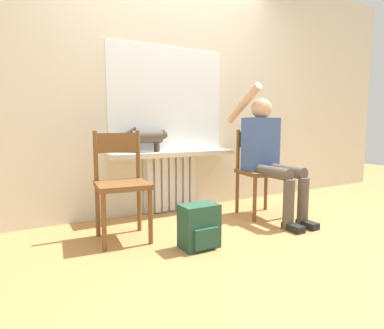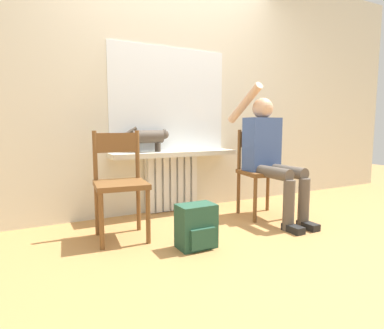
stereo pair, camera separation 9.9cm
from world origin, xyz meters
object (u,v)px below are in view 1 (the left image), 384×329
object	(u,v)px
person	(268,151)
chair_right	(259,170)
cat	(148,137)
chair_left	(121,182)
backpack	(199,226)

from	to	relation	value
person	chair_right	bearing A→B (deg)	87.02
chair_right	cat	bearing A→B (deg)	161.40
chair_left	cat	world-z (taller)	cat
cat	person	bearing A→B (deg)	-33.67
chair_left	chair_right	size ratio (longest dim) A/B	1.00
person	backpack	xyz separation A→B (m)	(-0.99, -0.35, -0.50)
backpack	cat	bearing A→B (deg)	89.62
chair_left	chair_right	xyz separation A→B (m)	(1.44, -0.00, 0.00)
chair_right	person	distance (m)	0.24
backpack	person	bearing A→B (deg)	19.67
chair_left	cat	xyz separation A→B (m)	(0.45, 0.53, 0.34)
chair_left	person	distance (m)	1.45
chair_right	person	xyz separation A→B (m)	(-0.01, -0.13, 0.20)
person	backpack	size ratio (longest dim) A/B	4.00
chair_left	chair_right	distance (m)	1.44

